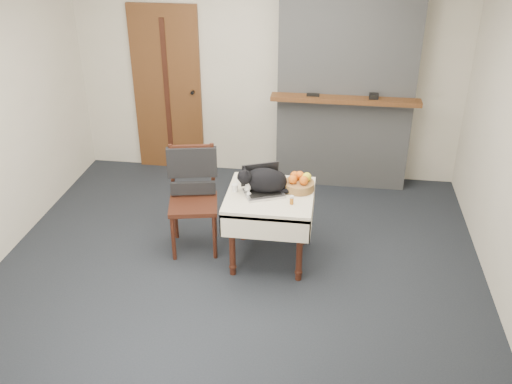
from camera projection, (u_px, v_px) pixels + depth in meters
The scene contains 12 objects.
ground at pixel (240, 262), 5.40m from camera, with size 4.50×4.50×0.00m, color black.
room_shell at pixel (246, 65), 4.98m from camera, with size 4.52×4.01×2.61m.
door at pixel (167, 90), 6.80m from camera, with size 0.82×0.10×2.00m.
chimney at pixel (347, 76), 6.29m from camera, with size 1.62×0.48×2.60m.
side_table at pixel (270, 204), 5.18m from camera, with size 0.78×0.78×0.70m.
laptop at pixel (262, 185), 5.13m from camera, with size 0.43×0.41×0.25m.
cat at pixel (266, 181), 5.10m from camera, with size 0.56×0.34×0.27m.
cream_jar at pixel (235, 188), 5.15m from camera, with size 0.06×0.06×0.07m, color white.
pill_bottle at pixel (292, 200), 4.93m from camera, with size 0.04×0.04×0.08m.
fruit_basket at pixel (299, 183), 5.16m from camera, with size 0.28×0.28×0.16m.
desk_clutter at pixel (292, 190), 5.17m from camera, with size 0.14×0.02×0.01m, color black.
chair at pixel (193, 184), 5.40m from camera, with size 0.54×0.53×1.02m.
Camera 1 is at (0.77, -4.39, 3.12)m, focal length 40.00 mm.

